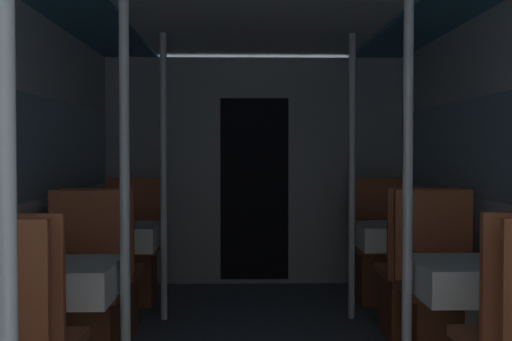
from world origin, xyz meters
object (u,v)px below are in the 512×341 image
Objects in this scene: support_pole_left_2 at (164,177)px; dining_table_right_1 at (475,286)px; chair_left_near_2 at (103,295)px; chair_right_far_1 at (442,315)px; dining_table_left_2 at (118,241)px; chair_left_far_2 at (130,266)px; support_pole_left_1 at (125,191)px; chair_right_far_2 at (382,265)px; dining_table_left_1 at (56,288)px; dining_table_right_2 at (397,240)px; chair_left_far_1 at (82,316)px; support_pole_right_2 at (352,177)px; support_pole_right_1 at (408,191)px; support_pole_left_0 at (7,234)px; chair_right_near_2 at (416,294)px.

support_pole_left_2 reaches higher than dining_table_right_1.
chair_left_near_2 is 2.18m from chair_right_far_1.
chair_left_far_2 is (0.00, 0.59, -0.28)m from dining_table_left_2.
support_pole_left_1 is 3.03m from chair_right_far_2.
dining_table_right_2 is at bearing 40.31° from dining_table_left_1.
support_pole_right_2 reaches higher than chair_left_far_1.
support_pole_left_1 and support_pole_right_1 have the same top height.
dining_table_left_1 is 1.87m from support_pole_left_2.
chair_right_far_2 is at bearing 59.69° from support_pole_right_2.
support_pole_left_0 and support_pole_left_2 have the same top height.
chair_left_near_2 is at bearing -164.31° from dining_table_right_2.
dining_table_right_2 is (2.09, 1.19, 0.28)m from chair_left_far_1.
chair_right_far_2 reaches higher than dining_table_right_2.
dining_table_left_1 is at bearing 90.00° from chair_left_far_1.
support_pole_left_0 reaches higher than dining_table_left_1.
support_pole_left_2 reaches higher than chair_right_far_2.
dining_table_left_2 is (-0.34, 3.55, -0.48)m from support_pole_left_0.
support_pole_right_1 is at bearing -100.95° from dining_table_right_2.
chair_left_near_2 is at bearing -120.31° from support_pole_left_2.
chair_left_far_1 is at bearing 164.31° from dining_table_right_1.
support_pole_left_1 is 1.77m from support_pole_left_2.
chair_right_far_1 reaches higher than dining_table_left_1.
chair_right_near_2 is at bearing 59.44° from support_pole_left_0.
dining_table_right_2 is (1.75, 0.00, -0.48)m from support_pole_left_2.
chair_right_far_2 is (2.09, 1.17, 0.00)m from chair_left_near_2.
dining_table_left_1 is 0.69× the size of chair_left_near_2.
chair_right_far_2 is 1.02m from support_pole_right_2.
support_pole_right_1 reaches higher than chair_left_near_2.
support_pole_left_0 is at bearing -83.38° from chair_left_near_2.
support_pole_left_2 is (0.00, 1.77, 0.00)m from support_pole_left_1.
chair_left_far_1 is 1.45m from support_pole_left_2.
chair_left_far_1 is 1.45× the size of dining_table_right_1.
chair_left_far_1 is at bearing 90.00° from chair_left_far_2.
chair_left_near_2 is at bearing -90.00° from dining_table_left_2.
chair_right_far_2 is (0.34, 2.36, -0.76)m from support_pole_right_1.
chair_right_near_2 is (2.09, 0.00, 0.00)m from chair_left_near_2.
dining_table_left_2 is 0.69× the size of chair_right_far_2.
support_pole_left_0 is 3.08m from chair_left_near_2.
support_pole_left_2 is at bearing 0.00° from dining_table_left_2.
chair_left_near_2 is at bearing 145.83° from support_pole_right_1.
dining_table_left_1 is 0.33× the size of support_pole_left_1.
support_pole_right_1 is at bearing -45.43° from dining_table_left_2.
support_pole_left_0 is 3.55m from support_pole_left_2.
dining_table_left_1 is 0.69× the size of chair_right_far_1.
support_pole_left_2 and support_pole_right_2 have the same top height.
support_pole_left_0 is at bearing -111.60° from support_pole_right_2.
dining_table_right_2 is 0.65m from chair_right_far_2.
dining_table_left_1 is 2.38m from chair_left_far_2.
support_pole_right_2 is (1.75, 0.00, 0.48)m from dining_table_left_2.
support_pole_right_1 is 2.08× the size of chair_right_near_2.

